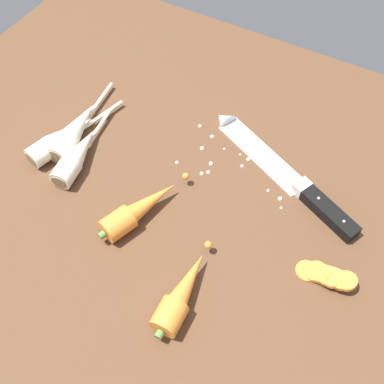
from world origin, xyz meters
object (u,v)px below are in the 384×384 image
at_px(chefs_knife, 278,168).
at_px(carrot_slice_stack, 326,275).
at_px(parsnip_front, 62,139).
at_px(whole_carrot_second, 181,294).
at_px(parsnip_mid_left, 77,156).
at_px(whole_carrot, 138,210).
at_px(parsnip_mid_right, 75,130).

relative_size(chefs_knife, carrot_slice_stack, 3.62).
bearing_deg(parsnip_front, whole_carrot_second, -24.34).
relative_size(whole_carrot_second, parsnip_front, 0.79).
relative_size(parsnip_mid_left, carrot_slice_stack, 2.17).
height_order(whole_carrot_second, parsnip_mid_left, whole_carrot_second).
height_order(chefs_knife, whole_carrot_second, whole_carrot_second).
distance_m(whole_carrot, whole_carrot_second, 0.16).
height_order(whole_carrot, carrot_slice_stack, whole_carrot).
bearing_deg(whole_carrot_second, whole_carrot, 145.66).
bearing_deg(chefs_knife, carrot_slice_stack, -47.49).
xyz_separation_m(parsnip_mid_left, carrot_slice_stack, (0.47, 0.00, -0.01)).
bearing_deg(whole_carrot, parsnip_mid_right, 155.34).
bearing_deg(parsnip_mid_right, chefs_knife, 17.21).
relative_size(whole_carrot, whole_carrot_second, 1.04).
bearing_deg(carrot_slice_stack, whole_carrot, -171.73).
height_order(chefs_knife, carrot_slice_stack, carrot_slice_stack).
xyz_separation_m(whole_carrot_second, carrot_slice_stack, (0.17, 0.14, -0.01)).
height_order(chefs_knife, parsnip_mid_right, parsnip_mid_right).
distance_m(whole_carrot_second, parsnip_mid_right, 0.38).
xyz_separation_m(parsnip_mid_right, carrot_slice_stack, (0.51, -0.05, -0.01)).
bearing_deg(whole_carrot_second, parsnip_front, 155.66).
distance_m(chefs_knife, carrot_slice_stack, 0.22).
height_order(whole_carrot_second, carrot_slice_stack, whole_carrot_second).
bearing_deg(parsnip_front, whole_carrot, -16.87).
relative_size(whole_carrot, parsnip_front, 0.82).
relative_size(whole_carrot_second, parsnip_mid_left, 0.85).
height_order(whole_carrot, parsnip_mid_left, whole_carrot).
distance_m(parsnip_front, parsnip_mid_left, 0.05).
relative_size(whole_carrot_second, parsnip_mid_right, 0.78).
bearing_deg(chefs_knife, parsnip_mid_right, -162.79).
bearing_deg(whole_carrot_second, carrot_slice_stack, 37.94).
relative_size(whole_carrot, parsnip_mid_right, 0.81).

